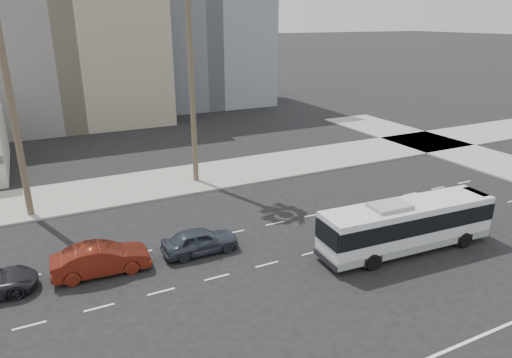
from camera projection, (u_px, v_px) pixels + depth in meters
ground at (353, 242)px, 27.94m from camera, size 700.00×700.00×0.00m
sidewalk_north at (245, 170)px, 40.98m from camera, size 120.00×7.00×0.15m
midrise_beige_west at (60, 51)px, 57.82m from camera, size 24.00×18.00×18.00m
midrise_gray_center at (191, 17)px, 70.81m from camera, size 20.00×20.00×26.00m
city_bus at (407, 224)px, 26.54m from camera, size 11.03×3.08×3.13m
car_a at (200, 241)px, 26.49m from camera, size 1.86×4.48×1.52m
car_b at (101, 259)px, 24.32m from camera, size 2.05×5.15×1.67m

